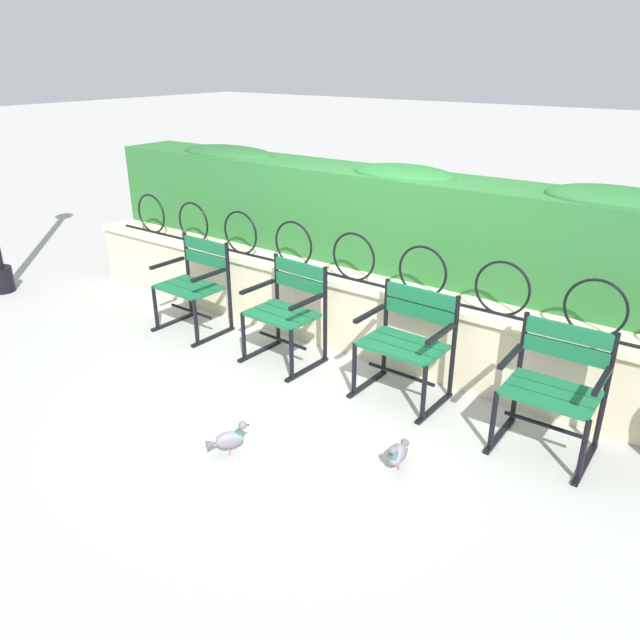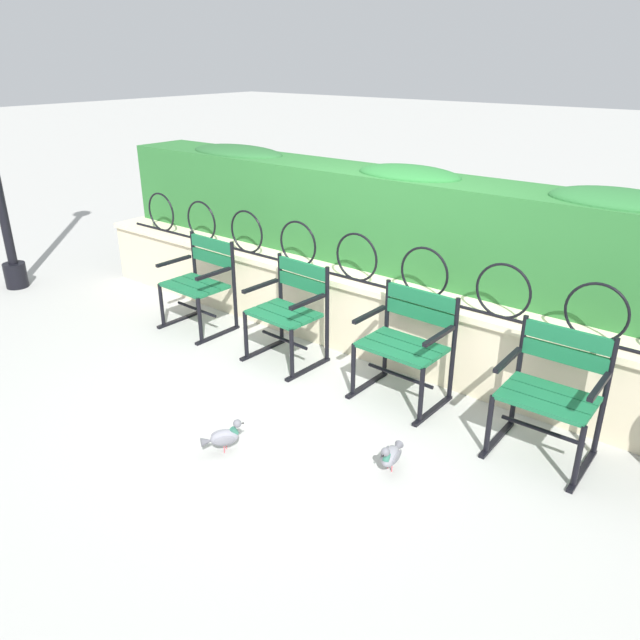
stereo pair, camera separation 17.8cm
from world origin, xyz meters
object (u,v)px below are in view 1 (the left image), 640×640
Objects in this scene: park_chair_centre_left at (288,309)px; pigeon_far_side at (398,453)px; park_chair_centre_right at (408,340)px; park_chair_rightmost at (554,385)px; park_chair_leftmost at (195,283)px; pigeon_near_chairs at (229,439)px.

park_chair_centre_left is 1.76m from pigeon_far_side.
park_chair_centre_right is at bearing 115.96° from pigeon_far_side.
park_chair_rightmost is at bearing 49.83° from pigeon_far_side.
pigeon_near_chairs is (1.67, -1.31, -0.35)m from park_chair_leftmost.
park_chair_leftmost is at bearing -179.57° from park_chair_centre_left.
pigeon_far_side is (2.64, -0.79, -0.35)m from park_chair_leftmost.
park_chair_centre_left is 3.25× the size of pigeon_near_chairs.
park_chair_centre_left is 1.02× the size of park_chair_centre_right.
park_chair_centre_right is 2.87× the size of pigeon_far_side.
park_chair_rightmost reaches higher than pigeon_far_side.
pigeon_far_side is (1.53, -0.80, -0.35)m from park_chair_centre_left.
pigeon_far_side is (0.42, -0.87, -0.35)m from park_chair_centre_right.
park_chair_rightmost is (1.11, -0.06, 0.00)m from park_chair_centre_right.
park_chair_centre_right is (1.11, 0.07, -0.00)m from park_chair_centre_left.
park_chair_leftmost is 2.22m from park_chair_centre_right.
park_chair_centre_right reaches higher than pigeon_near_chairs.
park_chair_centre_left is 1.11m from park_chair_centre_right.
park_chair_rightmost is at bearing -2.96° from park_chair_centre_right.
pigeon_near_chairs and pigeon_far_side have the same top height.
park_chair_centre_left is at bearing 152.40° from pigeon_far_side.
park_chair_centre_right is 3.17× the size of pigeon_near_chairs.
pigeon_near_chairs is at bearing -152.05° from pigeon_far_side.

